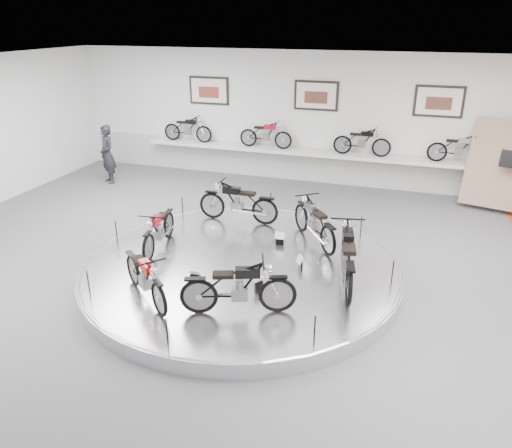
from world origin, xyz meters
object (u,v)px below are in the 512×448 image
(visitor, at_px, (107,154))
(bike_d, at_px, (145,276))
(shelf, at_px, (312,153))
(bike_e, at_px, (238,287))
(bike_c, at_px, (159,229))
(display_platform, at_px, (241,269))
(bike_a, at_px, (314,221))
(bike_b, at_px, (238,202))
(bike_f, at_px, (347,256))

(visitor, bearing_deg, bike_d, -15.64)
(shelf, distance_m, bike_e, 8.15)
(bike_c, relative_size, bike_d, 0.99)
(display_platform, xyz_separation_m, shelf, (0.00, 6.40, 0.85))
(bike_d, bearing_deg, bike_a, 94.20)
(bike_a, xyz_separation_m, bike_d, (-2.27, -3.28, -0.04))
(display_platform, bearing_deg, bike_b, 111.75)
(bike_c, bearing_deg, bike_a, 105.65)
(bike_e, bearing_deg, display_platform, 88.55)
(bike_a, relative_size, bike_b, 0.99)
(bike_d, distance_m, visitor, 8.09)
(bike_d, bearing_deg, display_platform, 97.87)
(bike_d, bearing_deg, bike_c, 151.16)
(display_platform, bearing_deg, bike_d, -120.97)
(display_platform, distance_m, bike_a, 1.97)
(shelf, relative_size, bike_f, 5.81)
(bike_c, distance_m, bike_e, 3.07)
(display_platform, bearing_deg, visitor, 143.42)
(shelf, bearing_deg, bike_f, -71.94)
(bike_b, relative_size, bike_c, 1.11)
(bike_b, height_order, visitor, visitor)
(visitor, bearing_deg, shelf, 53.23)
(shelf, xyz_separation_m, bike_c, (-1.88, -6.31, -0.25))
(bike_a, distance_m, bike_c, 3.34)
(bike_c, bearing_deg, visitor, -144.84)
(bike_a, xyz_separation_m, bike_f, (0.96, -1.58, 0.06))
(display_platform, bearing_deg, bike_f, -3.33)
(display_platform, relative_size, bike_d, 4.17)
(bike_b, height_order, bike_c, bike_b)
(bike_e, bearing_deg, bike_f, 25.79)
(shelf, height_order, bike_b, bike_b)
(bike_d, xyz_separation_m, bike_f, (3.22, 1.70, 0.11))
(display_platform, xyz_separation_m, bike_c, (-1.88, 0.09, 0.60))
(shelf, height_order, bike_c, bike_c)
(display_platform, distance_m, bike_b, 2.32)
(shelf, height_order, bike_a, bike_a)
(bike_c, height_order, bike_d, bike_d)
(bike_e, bearing_deg, shelf, 73.83)
(bike_a, bearing_deg, bike_d, 107.61)
(bike_d, bearing_deg, shelf, 121.24)
(bike_b, height_order, bike_d, bike_b)
(bike_a, bearing_deg, bike_b, 35.11)
(bike_b, xyz_separation_m, bike_f, (2.95, -2.19, 0.06))
(bike_c, bearing_deg, bike_b, 143.45)
(bike_e, height_order, bike_f, bike_f)
(visitor, bearing_deg, display_platform, -0.43)
(bike_a, height_order, bike_d, bike_a)
(bike_d, height_order, visitor, visitor)
(bike_a, xyz_separation_m, bike_c, (-3.05, -1.36, -0.05))
(bike_a, bearing_deg, visitor, 29.33)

